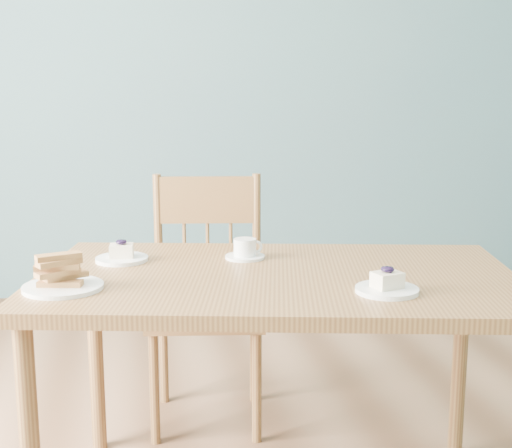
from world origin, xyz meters
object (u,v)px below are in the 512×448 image
cheesecake_plate_far (122,255)px  biscotti_plate (62,277)px  cheesecake_plate_near (387,286)px  dining_chair (207,298)px  coffee_cup (245,250)px  dining_table (277,298)px

cheesecake_plate_far → biscotti_plate: biscotti_plate is taller
cheesecake_plate_near → biscotti_plate: size_ratio=0.78×
dining_chair → coffee_cup: bearing=-71.9°
cheesecake_plate_near → dining_table: bearing=135.4°
dining_chair → biscotti_plate: bearing=-115.0°
dining_chair → dining_table: bearing=-69.7°
coffee_cup → dining_chair: bearing=101.6°
cheesecake_plate_far → biscotti_plate: 0.31m
dining_chair → biscotti_plate: (-0.45, -0.67, 0.28)m
biscotti_plate → cheesecake_plate_near: bearing=-12.7°
dining_chair → cheesecake_plate_far: size_ratio=5.77×
cheesecake_plate_far → coffee_cup: size_ratio=1.30×
cheesecake_plate_near → coffee_cup: cheesecake_plate_near is taller
cheesecake_plate_near → cheesecake_plate_far: cheesecake_plate_near is taller
cheesecake_plate_near → coffee_cup: (-0.29, 0.42, 0.01)m
coffee_cup → dining_table: bearing=-71.2°
cheesecake_plate_near → biscotti_plate: bearing=167.3°
dining_table → coffee_cup: coffee_cup is taller
cheesecake_plate_far → biscotti_plate: bearing=-118.6°
dining_chair → cheesecake_plate_near: bearing=-58.2°
dining_chair → coffee_cup: dining_chair is taller
dining_chair → cheesecake_plate_far: bearing=-118.3°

